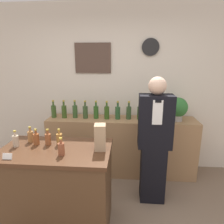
# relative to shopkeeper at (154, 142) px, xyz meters

# --- Properties ---
(back_wall) EXTENTS (5.20, 0.09, 2.70)m
(back_wall) POSITION_rel_shopkeeper_xyz_m (-0.64, 0.93, 0.54)
(back_wall) COLOR beige
(back_wall) RESTS_ON ground_plane
(back_shelf) EXTENTS (2.34, 0.46, 0.93)m
(back_shelf) POSITION_rel_shopkeeper_xyz_m (-0.44, 0.64, -0.35)
(back_shelf) COLOR #9E754C
(back_shelf) RESTS_ON ground_plane
(display_counter) EXTENTS (1.14, 0.67, 0.94)m
(display_counter) POSITION_rel_shopkeeper_xyz_m (-1.08, -0.54, -0.35)
(display_counter) COLOR #4C331E
(display_counter) RESTS_ON ground_plane
(shopkeeper) EXTENTS (0.41, 0.26, 1.64)m
(shopkeeper) POSITION_rel_shopkeeper_xyz_m (0.00, 0.00, 0.00)
(shopkeeper) COLOR black
(shopkeeper) RESTS_ON ground_plane
(potted_plant) EXTENTS (0.29, 0.29, 0.36)m
(potted_plant) POSITION_rel_shopkeeper_xyz_m (0.41, 0.60, 0.31)
(potted_plant) COLOR #9E998E
(potted_plant) RESTS_ON back_shelf
(paper_bag) EXTENTS (0.12, 0.14, 0.27)m
(paper_bag) POSITION_rel_shopkeeper_xyz_m (-0.62, -0.51, 0.25)
(paper_bag) COLOR tan
(paper_bag) RESTS_ON display_counter
(price_card_left) EXTENTS (0.09, 0.02, 0.06)m
(price_card_left) POSITION_rel_shopkeeper_xyz_m (-1.44, -0.79, 0.15)
(price_card_left) COLOR white
(price_card_left) RESTS_ON display_counter
(counter_bottle_0) EXTENTS (0.06, 0.06, 0.18)m
(counter_bottle_0) POSITION_rel_shopkeeper_xyz_m (-1.51, -0.51, 0.19)
(counter_bottle_0) COLOR tan
(counter_bottle_0) RESTS_ON display_counter
(counter_bottle_1) EXTENTS (0.06, 0.06, 0.18)m
(counter_bottle_1) POSITION_rel_shopkeeper_xyz_m (-1.41, -0.38, 0.19)
(counter_bottle_1) COLOR #9C6939
(counter_bottle_1) RESTS_ON display_counter
(counter_bottle_2) EXTENTS (0.06, 0.06, 0.18)m
(counter_bottle_2) POSITION_rel_shopkeeper_xyz_m (-1.32, -0.45, 0.19)
(counter_bottle_2) COLOR brown
(counter_bottle_2) RESTS_ON display_counter
(counter_bottle_3) EXTENTS (0.06, 0.06, 0.18)m
(counter_bottle_3) POSITION_rel_shopkeeper_xyz_m (-1.19, -0.44, 0.19)
(counter_bottle_3) COLOR brown
(counter_bottle_3) RESTS_ON display_counter
(counter_bottle_4) EXTENTS (0.06, 0.06, 0.18)m
(counter_bottle_4) POSITION_rel_shopkeeper_xyz_m (-1.07, -0.43, 0.19)
(counter_bottle_4) COLOR #A67131
(counter_bottle_4) RESTS_ON display_counter
(counter_bottle_5) EXTENTS (0.06, 0.06, 0.18)m
(counter_bottle_5) POSITION_rel_shopkeeper_xyz_m (-0.97, -0.67, 0.19)
(counter_bottle_5) COLOR brown
(counter_bottle_5) RESTS_ON display_counter
(shelf_bottle_0) EXTENTS (0.08, 0.08, 0.29)m
(shelf_bottle_0) POSITION_rel_shopkeeper_xyz_m (-1.52, 0.63, 0.22)
(shelf_bottle_0) COLOR #344F21
(shelf_bottle_0) RESTS_ON back_shelf
(shelf_bottle_1) EXTENTS (0.08, 0.08, 0.29)m
(shelf_bottle_1) POSITION_rel_shopkeeper_xyz_m (-1.35, 0.63, 0.22)
(shelf_bottle_1) COLOR #334D1E
(shelf_bottle_1) RESTS_ON back_shelf
(shelf_bottle_2) EXTENTS (0.08, 0.08, 0.29)m
(shelf_bottle_2) POSITION_rel_shopkeeper_xyz_m (-1.18, 0.65, 0.22)
(shelf_bottle_2) COLOR #335228
(shelf_bottle_2) RESTS_ON back_shelf
(shelf_bottle_3) EXTENTS (0.08, 0.08, 0.29)m
(shelf_bottle_3) POSITION_rel_shopkeeper_xyz_m (-1.01, 0.63, 0.22)
(shelf_bottle_3) COLOR #334B28
(shelf_bottle_3) RESTS_ON back_shelf
(shelf_bottle_4) EXTENTS (0.08, 0.08, 0.29)m
(shelf_bottle_4) POSITION_rel_shopkeeper_xyz_m (-0.84, 0.63, 0.22)
(shelf_bottle_4) COLOR #2A541F
(shelf_bottle_4) RESTS_ON back_shelf
(shelf_bottle_5) EXTENTS (0.08, 0.08, 0.29)m
(shelf_bottle_5) POSITION_rel_shopkeeper_xyz_m (-0.67, 0.62, 0.22)
(shelf_bottle_5) COLOR #32541C
(shelf_bottle_5) RESTS_ON back_shelf
(shelf_bottle_6) EXTENTS (0.08, 0.08, 0.29)m
(shelf_bottle_6) POSITION_rel_shopkeeper_xyz_m (-0.50, 0.63, 0.22)
(shelf_bottle_6) COLOR #28522B
(shelf_bottle_6) RESTS_ON back_shelf
(shelf_bottle_7) EXTENTS (0.08, 0.08, 0.29)m
(shelf_bottle_7) POSITION_rel_shopkeeper_xyz_m (-0.33, 0.64, 0.22)
(shelf_bottle_7) COLOR #304C28
(shelf_bottle_7) RESTS_ON back_shelf
(shelf_bottle_8) EXTENTS (0.08, 0.08, 0.29)m
(shelf_bottle_8) POSITION_rel_shopkeeper_xyz_m (-0.15, 0.64, 0.22)
(shelf_bottle_8) COLOR #284F20
(shelf_bottle_8) RESTS_ON back_shelf
(shelf_bottle_9) EXTENTS (0.08, 0.08, 0.29)m
(shelf_bottle_9) POSITION_rel_shopkeeper_xyz_m (0.02, 0.65, 0.22)
(shelf_bottle_9) COLOR #2F5427
(shelf_bottle_9) RESTS_ON back_shelf
(shelf_bottle_10) EXTENTS (0.08, 0.08, 0.29)m
(shelf_bottle_10) POSITION_rel_shopkeeper_xyz_m (0.19, 0.64, 0.22)
(shelf_bottle_10) COLOR #305823
(shelf_bottle_10) RESTS_ON back_shelf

